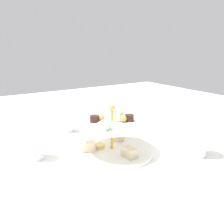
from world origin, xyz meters
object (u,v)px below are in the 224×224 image
at_px(water_glass_mid_back, 34,143).
at_px(teacup_with_saucer, 97,119).
at_px(water_glass_tall_right, 197,137).
at_px(butter_knife_left, 125,219).
at_px(water_glass_short_left, 65,122).
at_px(butter_knife_right, 150,124).
at_px(tiered_serving_stand, 112,138).

bearing_deg(water_glass_mid_back, teacup_with_saucer, -149.97).
bearing_deg(water_glass_mid_back, water_glass_tall_right, 150.62).
xyz_separation_m(water_glass_tall_right, butter_knife_left, (0.38, 0.12, -0.06)).
bearing_deg(water_glass_mid_back, water_glass_short_left, -133.48).
bearing_deg(teacup_with_saucer, water_glass_mid_back, 30.03).
distance_m(water_glass_short_left, butter_knife_right, 0.38).
height_order(tiered_serving_stand, water_glass_short_left, tiered_serving_stand).
distance_m(butter_knife_right, water_glass_mid_back, 0.54).
bearing_deg(butter_knife_right, water_glass_short_left, 32.99).
xyz_separation_m(water_glass_short_left, water_glass_mid_back, (0.18, 0.19, 0.01)).
xyz_separation_m(tiered_serving_stand, teacup_with_saucer, (-0.09, -0.28, -0.02)).
xyz_separation_m(tiered_serving_stand, butter_knife_right, (-0.30, -0.14, -0.05)).
bearing_deg(tiered_serving_stand, water_glass_tall_right, 142.48).
height_order(water_glass_tall_right, butter_knife_left, water_glass_tall_right).
distance_m(tiered_serving_stand, butter_knife_right, 0.33).
xyz_separation_m(tiered_serving_stand, water_glass_short_left, (0.06, -0.27, -0.01)).
distance_m(water_glass_tall_right, water_glass_mid_back, 0.53).
xyz_separation_m(butter_knife_left, butter_knife_right, (-0.45, -0.43, 0.00)).
distance_m(tiered_serving_stand, water_glass_tall_right, 0.28).
distance_m(water_glass_tall_right, butter_knife_right, 0.33).
bearing_deg(water_glass_tall_right, teacup_with_saucer, -74.09).
height_order(water_glass_short_left, butter_knife_right, water_glass_short_left).
bearing_deg(tiered_serving_stand, butter_knife_left, 62.35).
distance_m(water_glass_tall_right, water_glass_short_left, 0.53).
bearing_deg(water_glass_tall_right, water_glass_short_left, -57.57).
xyz_separation_m(butter_knife_right, water_glass_mid_back, (0.53, 0.05, 0.05)).
relative_size(water_glass_tall_right, butter_knife_left, 0.74).
bearing_deg(water_glass_short_left, butter_knife_left, 80.61).
bearing_deg(teacup_with_saucer, butter_knife_left, 66.54).
distance_m(water_glass_tall_right, butter_knife_left, 0.40).
bearing_deg(water_glass_mid_back, butter_knife_right, -174.17).
xyz_separation_m(water_glass_tall_right, water_glass_mid_back, (0.46, -0.26, -0.01)).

